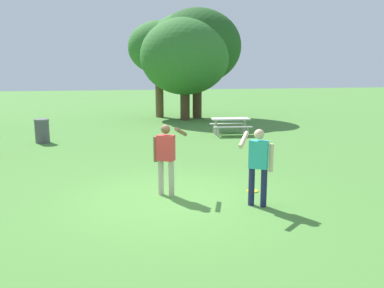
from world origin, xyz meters
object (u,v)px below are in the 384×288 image
tree_back_left (197,47)px  person_thrower (258,162)px  trash_can_beside_table (42,131)px  tree_broad_center (159,48)px  frisbee (252,191)px  tree_far_right (185,57)px  picnic_table_far (230,123)px  tree_slender_mid (185,46)px  person_catcher (166,154)px

tree_back_left → person_thrower: bearing=-101.6°
person_thrower → tree_back_left: tree_back_left is taller
trash_can_beside_table → tree_broad_center: 10.95m
frisbee → tree_far_right: tree_far_right is taller
frisbee → tree_far_right: bearing=82.1°
picnic_table_far → tree_slender_mid: (-0.28, 7.33, 3.91)m
person_catcher → tree_slender_mid: (4.31, 15.30, 3.51)m
tree_far_right → tree_back_left: size_ratio=0.90×
tree_slender_mid → frisbee: bearing=-98.4°
picnic_table_far → trash_can_beside_table: 8.08m
person_thrower → frisbee: (0.32, 0.96, -0.95)m
trash_can_beside_table → tree_slender_mid: bearing=42.8°
person_catcher → picnic_table_far: bearing=60.0°
tree_back_left → person_catcher: bearing=-108.5°
person_thrower → tree_back_left: 17.00m
tree_broad_center → tree_far_right: bearing=-59.5°
trash_can_beside_table → person_catcher: bearing=-66.6°
frisbee → tree_broad_center: size_ratio=0.04×
tree_slender_mid → picnic_table_far: bearing=-87.8°
tree_far_right → tree_broad_center: bearing=120.5°
tree_broad_center → tree_far_right: (1.19, -2.01, -0.59)m
tree_far_right → picnic_table_far: bearing=-84.6°
frisbee → trash_can_beside_table: 10.02m
tree_far_right → tree_back_left: 1.53m
tree_broad_center → frisbee: bearing=-92.8°
tree_far_right → tree_slender_mid: (0.30, 1.17, 0.72)m
frisbee → tree_far_right: size_ratio=0.04×
tree_back_left → frisbee: bearing=-101.1°
person_thrower → tree_broad_center: bearing=86.3°
frisbee → tree_back_left: bearing=78.9°
person_catcher → tree_slender_mid: size_ratio=0.26×
picnic_table_far → tree_back_left: (0.45, 7.10, 3.82)m
person_thrower → tree_far_right: 15.79m
picnic_table_far → tree_broad_center: bearing=102.2°
person_catcher → trash_can_beside_table: 8.81m
person_thrower → person_catcher: size_ratio=1.00×
tree_broad_center → tree_far_right: tree_broad_center is taller
person_catcher → tree_far_right: tree_far_right is taller
tree_broad_center → tree_back_left: 2.46m
person_thrower → picnic_table_far: size_ratio=0.86×
person_catcher → tree_far_right: size_ratio=0.27×
picnic_table_far → trash_can_beside_table: size_ratio=1.98×
person_catcher → tree_broad_center: 16.73m
trash_can_beside_table → tree_back_left: size_ratio=0.14×
frisbee → person_catcher: bearing=172.1°
person_thrower → picnic_table_far: person_thrower is taller
trash_can_beside_table → tree_slender_mid: (7.81, 7.23, 3.99)m
picnic_table_far → tree_far_right: size_ratio=0.32×
trash_can_beside_table → tree_far_right: 10.18m
trash_can_beside_table → tree_broad_center: bearing=51.9°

